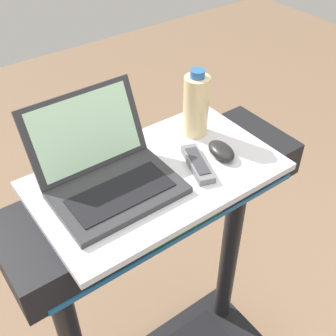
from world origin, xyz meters
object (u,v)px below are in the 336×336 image
Objects in this scene: laptop at (107,172)px; computer_mouse at (221,151)px; water_bottle at (196,105)px; tv_remote at (197,164)px.

computer_mouse is (0.32, -0.08, -0.03)m from laptop.
water_bottle reaches higher than tv_remote.
laptop is 1.53× the size of water_bottle.
laptop is at bearing 161.30° from tv_remote.
computer_mouse is 0.60× the size of tv_remote.
laptop is 0.33m from computer_mouse.
laptop is at bearing -171.10° from water_bottle.
computer_mouse reaches higher than tv_remote.
water_bottle is at bearing 8.72° from laptop.
computer_mouse is at bearing -14.28° from laptop.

